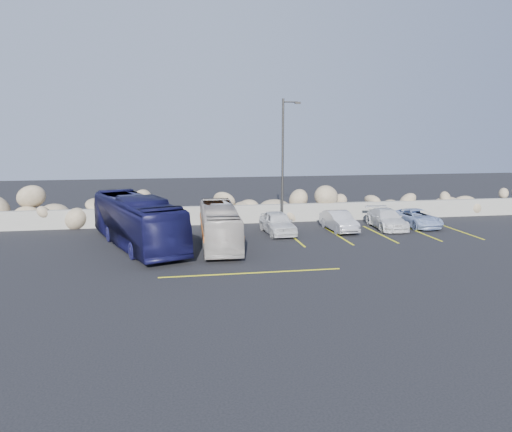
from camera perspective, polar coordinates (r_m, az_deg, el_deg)
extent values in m
plane|color=black|center=(21.78, 2.18, -6.55)|extent=(90.00, 90.00, 0.00)
cube|color=gray|center=(33.19, -2.18, 0.19)|extent=(60.00, 0.40, 1.20)
cube|color=gold|center=(28.16, -5.83, -2.81)|extent=(0.12, 5.00, 0.01)
cube|color=gold|center=(28.97, 4.29, -2.44)|extent=(0.12, 5.00, 0.01)
cube|color=gold|center=(29.74, 9.35, -2.22)|extent=(0.12, 5.00, 0.01)
cube|color=gold|center=(30.69, 13.94, -2.01)|extent=(0.12, 5.00, 0.01)
cube|color=gold|center=(31.82, 18.22, -1.80)|extent=(0.12, 5.00, 0.01)
cube|color=gold|center=(33.12, 22.19, -1.59)|extent=(0.12, 5.00, 0.01)
cube|color=gold|center=(21.78, -0.52, -6.52)|extent=(8.00, 0.12, 0.01)
cylinder|color=#302E2B|center=(30.79, 3.06, 5.81)|extent=(0.14, 0.14, 8.00)
cylinder|color=#302E2B|center=(30.87, 3.96, 12.87)|extent=(0.90, 0.08, 0.08)
cube|color=#302E2B|center=(30.98, 4.79, 12.76)|extent=(0.35, 0.18, 0.12)
imported|color=#B8B0A6|center=(26.76, -4.22, -1.08)|extent=(2.15, 7.91, 2.18)
imported|color=#101037|center=(27.12, -13.46, -0.59)|extent=(5.51, 10.00, 2.73)
imported|color=silver|center=(29.82, 2.48, -0.77)|extent=(1.81, 4.01, 1.34)
imported|color=#ACABB0|center=(31.07, 9.47, -0.58)|extent=(1.45, 3.73, 1.21)
imported|color=silver|center=(32.50, 14.70, -0.32)|extent=(1.96, 4.26, 1.21)
imported|color=#93A9D1|center=(33.66, 17.90, -0.22)|extent=(2.18, 4.14, 1.11)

